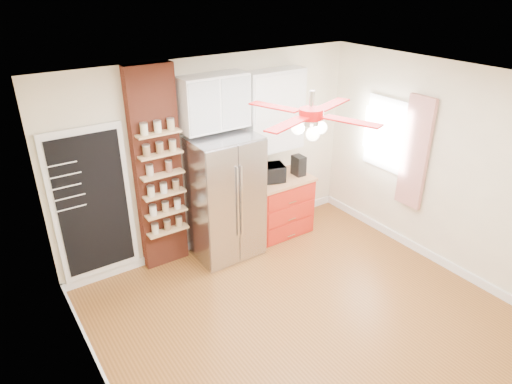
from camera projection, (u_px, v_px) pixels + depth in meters
floor at (300, 314)px, 5.39m from camera, size 4.50×4.50×0.00m
ceiling at (313, 85)px, 4.21m from camera, size 4.50×4.50×0.00m
wall_back at (213, 156)px, 6.30m from camera, size 4.50×0.02×2.70m
wall_front at (482, 323)px, 3.31m from camera, size 4.50×0.02×2.70m
wall_left at (90, 288)px, 3.67m from camera, size 0.02×4.00×2.70m
wall_right at (439, 167)px, 5.93m from camera, size 0.02×4.00×2.70m
chalkboard at (93, 205)px, 5.52m from camera, size 0.95×0.05×1.95m
brick_pillar at (158, 171)px, 5.81m from camera, size 0.60×0.16×2.70m
fridge at (225, 197)px, 6.20m from camera, size 0.90×0.70×1.75m
upper_glass_cabinet at (214, 102)px, 5.79m from camera, size 0.90×0.35×0.70m
red_cabinet at (279, 205)px, 6.91m from camera, size 0.94×0.64×0.90m
upper_shelf_unit at (274, 111)px, 6.42m from camera, size 0.90×0.30×1.15m
window at (387, 134)px, 6.51m from camera, size 0.04×0.75×1.05m
curtain at (415, 153)px, 6.12m from camera, size 0.06×0.40×1.55m
ceiling_fan at (311, 114)px, 4.33m from camera, size 1.40×1.40×0.44m
toaster_oven at (268, 173)px, 6.58m from camera, size 0.52×0.42×0.25m
coffee_maker at (299, 165)px, 6.77m from camera, size 0.15×0.21×0.30m
canister_left at (304, 170)px, 6.80m from camera, size 0.12×0.12×0.15m
canister_right at (298, 168)px, 6.90m from camera, size 0.12×0.12×0.13m
pantry_jar_oats at (150, 171)px, 5.61m from camera, size 0.12×0.12×0.13m
pantry_jar_beans at (169, 167)px, 5.71m from camera, size 0.11×0.11×0.14m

